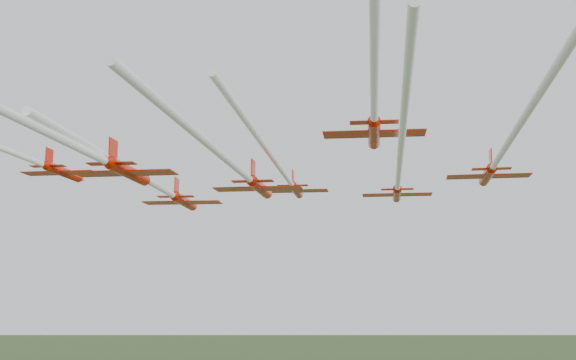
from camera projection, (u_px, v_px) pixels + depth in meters
The scene contains 7 objects.
jet_lead at pixel (283, 172), 87.68m from camera, with size 27.92×54.64×2.77m.
jet_row2_left at pixel (162, 189), 80.23m from camera, with size 24.97×45.67×2.90m.
jet_row2_right at pixel (399, 169), 70.39m from camera, with size 28.09×57.47×2.47m.
jet_row3_mid at pixel (241, 171), 67.15m from camera, with size 21.93×44.34×2.80m.
jet_row3_right at pixel (504, 149), 59.29m from camera, with size 22.71×48.95×2.42m.
jet_row4_left at pixel (91, 154), 58.36m from camera, with size 20.46×40.59×2.81m.
jet_row4_right at pixel (374, 97), 51.47m from camera, with size 23.89×46.06×2.64m.
Camera 1 is at (39.97, -71.05, 46.22)m, focal length 45.00 mm.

